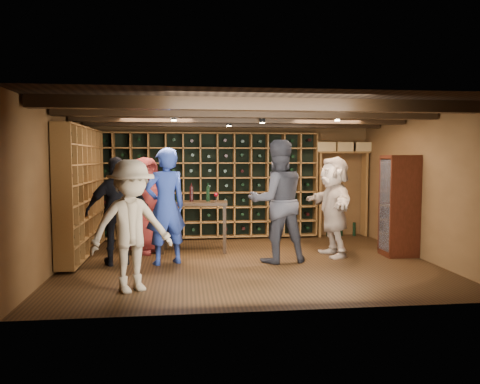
{
  "coord_description": "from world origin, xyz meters",
  "views": [
    {
      "loc": [
        -1.04,
        -7.6,
        1.74
      ],
      "look_at": [
        -0.11,
        0.2,
        1.16
      ],
      "focal_mm": 35.0,
      "sensor_mm": 36.0,
      "label": 1
    }
  ],
  "objects": [
    {
      "name": "guest_red_floral",
      "position": [
        -1.75,
        0.97,
        0.87
      ],
      "size": [
        0.94,
        1.02,
        1.74
      ],
      "primitive_type": "imported",
      "rotation": [
        0.0,
        0.0,
        0.97
      ],
      "color": "maroon",
      "rests_on": "ground"
    },
    {
      "name": "guest_khaki",
      "position": [
        -1.72,
        -1.5,
        0.86
      ],
      "size": [
        1.27,
        1.08,
        1.71
      ],
      "primitive_type": "imported",
      "rotation": [
        0.0,
        0.0,
        0.49
      ],
      "color": "gray",
      "rests_on": "ground"
    },
    {
      "name": "man_blue_shirt",
      "position": [
        -1.35,
        0.03,
        0.95
      ],
      "size": [
        0.81,
        0.69,
        1.89
      ],
      "primitive_type": "imported",
      "rotation": [
        0.0,
        0.0,
        3.55
      ],
      "color": "navy",
      "rests_on": "ground"
    },
    {
      "name": "tasting_table",
      "position": [
        -0.87,
        1.01,
        0.81
      ],
      "size": [
        1.27,
        0.71,
        1.2
      ],
      "rotation": [
        0.0,
        0.0,
        -0.08
      ],
      "color": "black",
      "rests_on": "ground"
    },
    {
      "name": "wine_rack_back",
      "position": [
        -0.52,
        2.33,
        1.15
      ],
      "size": [
        4.65,
        0.3,
        2.2
      ],
      "color": "brown",
      "rests_on": "ground"
    },
    {
      "name": "man_grey_suit",
      "position": [
        0.48,
        -0.02,
        1.01
      ],
      "size": [
        1.08,
        0.9,
        2.03
      ],
      "primitive_type": "imported",
      "rotation": [
        0.0,
        0.0,
        3.28
      ],
      "color": "black",
      "rests_on": "ground"
    },
    {
      "name": "room_shell",
      "position": [
        0.0,
        0.05,
        2.42
      ],
      "size": [
        6.0,
        6.0,
        6.0
      ],
      "color": "brown",
      "rests_on": "ground"
    },
    {
      "name": "guest_woman_black",
      "position": [
        -2.11,
        0.07,
        0.87
      ],
      "size": [
        1.11,
        0.74,
        1.75
      ],
      "primitive_type": "imported",
      "rotation": [
        0.0,
        0.0,
        3.48
      ],
      "color": "black",
      "rests_on": "ground"
    },
    {
      "name": "ground",
      "position": [
        0.0,
        0.0,
        0.0
      ],
      "size": [
        6.0,
        6.0,
        0.0
      ],
      "primitive_type": "plane",
      "color": "#331F0E",
      "rests_on": "ground"
    },
    {
      "name": "display_cabinet",
      "position": [
        2.71,
        0.2,
        0.86
      ],
      "size": [
        0.55,
        0.5,
        1.75
      ],
      "color": "#39140B",
      "rests_on": "ground"
    },
    {
      "name": "crate_shelf",
      "position": [
        2.41,
        2.32,
        1.57
      ],
      "size": [
        1.2,
        0.32,
        2.07
      ],
      "color": "brown",
      "rests_on": "ground"
    },
    {
      "name": "wine_rack_left",
      "position": [
        -2.83,
        0.82,
        1.15
      ],
      "size": [
        0.3,
        2.65,
        2.2
      ],
      "color": "brown",
      "rests_on": "ground"
    },
    {
      "name": "guest_beige",
      "position": [
        1.57,
        0.34,
        0.88
      ],
      "size": [
        0.63,
        1.66,
        1.76
      ],
      "primitive_type": "imported",
      "rotation": [
        0.0,
        0.0,
        4.78
      ],
      "color": "tan",
      "rests_on": "ground"
    }
  ]
}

